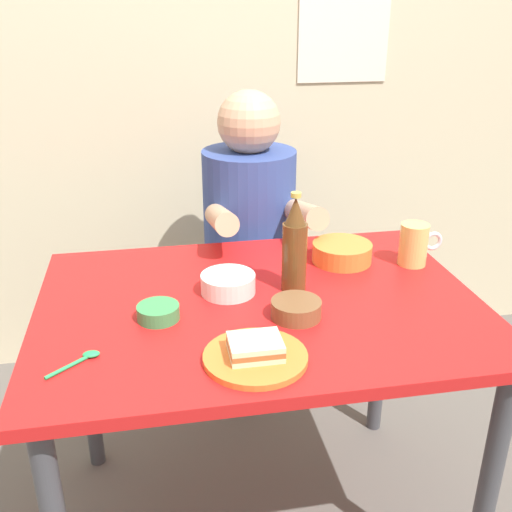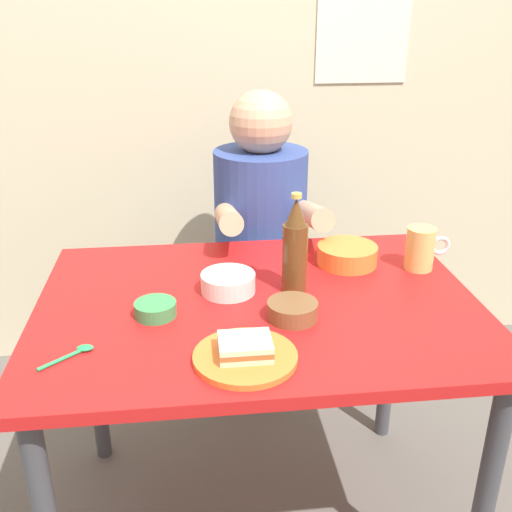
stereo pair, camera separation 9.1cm
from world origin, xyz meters
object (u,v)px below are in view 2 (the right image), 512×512
(plate_orange, at_px, (245,357))
(dip_bowl_green, at_px, (155,308))
(person_seated, at_px, (261,210))
(beer_mug, at_px, (421,248))
(beer_bottle, at_px, (295,248))
(dining_table, at_px, (258,333))
(sandwich, at_px, (245,347))
(stool, at_px, (260,314))

(plate_orange, distance_m, dip_bowl_green, 0.29)
(person_seated, bearing_deg, plate_orange, -99.17)
(plate_orange, bearing_deg, dip_bowl_green, 132.14)
(beer_mug, bearing_deg, beer_bottle, -165.80)
(beer_bottle, relative_size, dip_bowl_green, 2.62)
(dip_bowl_green, bearing_deg, dining_table, 10.86)
(beer_mug, bearing_deg, dining_table, -163.29)
(plate_orange, xyz_separation_m, sandwich, (0.00, 0.00, 0.02))
(sandwich, distance_m, dip_bowl_green, 0.29)
(plate_orange, height_order, sandwich, sandwich)
(stool, bearing_deg, person_seated, -90.00)
(beer_mug, height_order, dip_bowl_green, beer_mug)
(dining_table, xyz_separation_m, plate_orange, (-0.06, -0.26, 0.10))
(dining_table, distance_m, dip_bowl_green, 0.28)
(person_seated, height_order, sandwich, person_seated)
(sandwich, bearing_deg, plate_orange, 0.00)
(plate_orange, height_order, beer_bottle, beer_bottle)
(dining_table, distance_m, stool, 0.70)
(dining_table, distance_m, beer_mug, 0.51)
(person_seated, bearing_deg, stool, 90.00)
(beer_mug, bearing_deg, sandwich, -142.73)
(dining_table, xyz_separation_m, beer_bottle, (0.10, 0.05, 0.21))
(dining_table, xyz_separation_m, beer_mug, (0.47, 0.14, 0.15))
(stool, relative_size, person_seated, 0.63)
(sandwich, bearing_deg, beer_mug, 37.27)
(stool, xyz_separation_m, sandwich, (-0.14, -0.89, 0.42))
(stool, relative_size, plate_orange, 2.05)
(dip_bowl_green, bearing_deg, person_seated, 63.33)
(sandwich, bearing_deg, dip_bowl_green, 132.14)
(stool, height_order, sandwich, sandwich)
(plate_orange, bearing_deg, stool, 80.94)
(stool, distance_m, beer_mug, 0.77)
(person_seated, distance_m, beer_bottle, 0.58)
(plate_orange, relative_size, beer_bottle, 0.84)
(sandwich, bearing_deg, beer_bottle, 62.95)
(person_seated, distance_m, dip_bowl_green, 0.75)
(beer_mug, height_order, beer_bottle, beer_bottle)
(sandwich, distance_m, beer_bottle, 0.36)
(dip_bowl_green, bearing_deg, plate_orange, -47.86)
(dip_bowl_green, bearing_deg, stool, 63.71)
(dining_table, relative_size, person_seated, 1.53)
(stool, relative_size, beer_bottle, 1.72)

